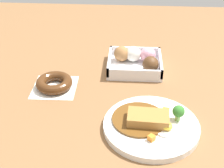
{
  "coord_description": "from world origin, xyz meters",
  "views": [
    {
      "loc": [
        -0.02,
        0.8,
        0.56
      ],
      "look_at": [
        0.03,
        -0.01,
        0.03
      ],
      "focal_mm": 51.59,
      "sensor_mm": 36.0,
      "label": 1
    }
  ],
  "objects": [
    {
      "name": "curry_plate",
      "position": [
        -0.08,
        0.15,
        0.01
      ],
      "size": [
        0.25,
        0.25,
        0.06
      ],
      "color": "white",
      "rests_on": "ground_plane"
    },
    {
      "name": "chocolate_ring_donut",
      "position": [
        0.21,
        -0.02,
        0.02
      ],
      "size": [
        0.14,
        0.14,
        0.03
      ],
      "color": "white",
      "rests_on": "ground_plane"
    },
    {
      "name": "ground_plane",
      "position": [
        0.0,
        0.0,
        0.0
      ],
      "size": [
        1.6,
        1.6,
        0.0
      ],
      "primitive_type": "plane",
      "color": "brown"
    },
    {
      "name": "donut_box",
      "position": [
        -0.05,
        -0.17,
        0.03
      ],
      "size": [
        0.18,
        0.17,
        0.07
      ],
      "color": "white",
      "rests_on": "ground_plane"
    }
  ]
}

